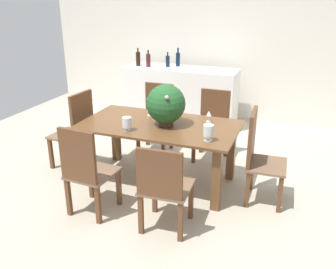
# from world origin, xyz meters

# --- Properties ---
(ground_plane) EXTENTS (7.04, 7.04, 0.00)m
(ground_plane) POSITION_xyz_m (0.00, 0.00, 0.00)
(ground_plane) COLOR #BCB29E
(back_wall) EXTENTS (6.40, 0.10, 2.60)m
(back_wall) POSITION_xyz_m (0.00, 2.60, 1.30)
(back_wall) COLOR silver
(back_wall) RESTS_ON ground
(dining_table) EXTENTS (1.81, 0.98, 0.74)m
(dining_table) POSITION_xyz_m (0.00, -0.16, 0.60)
(dining_table) COLOR brown
(dining_table) RESTS_ON ground
(chair_far_left) EXTENTS (0.46, 0.43, 0.96)m
(chair_far_left) POSITION_xyz_m (-0.41, 0.77, 0.53)
(chair_far_left) COLOR brown
(chair_far_left) RESTS_ON ground
(chair_near_left) EXTENTS (0.47, 0.49, 0.98)m
(chair_near_left) POSITION_xyz_m (-0.42, -1.10, 0.53)
(chair_near_left) COLOR brown
(chair_near_left) RESTS_ON ground
(chair_foot_end) EXTENTS (0.43, 0.49, 1.02)m
(chair_foot_end) POSITION_xyz_m (1.15, -0.16, 0.56)
(chair_foot_end) COLOR brown
(chair_foot_end) RESTS_ON ground
(chair_near_right) EXTENTS (0.49, 0.49, 0.90)m
(chair_near_right) POSITION_xyz_m (0.41, -1.09, 0.50)
(chair_near_right) COLOR brown
(chair_near_right) RESTS_ON ground
(chair_far_right) EXTENTS (0.44, 0.44, 0.94)m
(chair_far_right) POSITION_xyz_m (0.41, 0.77, 0.52)
(chair_far_right) COLOR brown
(chair_far_right) RESTS_ON ground
(chair_head_end) EXTENTS (0.49, 0.48, 1.02)m
(chair_head_end) POSITION_xyz_m (-1.14, -0.17, 0.55)
(chair_head_end) COLOR brown
(chair_head_end) RESTS_ON ground
(flower_centerpiece) EXTENTS (0.44, 0.44, 0.48)m
(flower_centerpiece) POSITION_xyz_m (0.08, -0.16, 0.99)
(flower_centerpiece) COLOR #4C3828
(flower_centerpiece) RESTS_ON dining_table
(crystal_vase_left) EXTENTS (0.10, 0.10, 0.15)m
(crystal_vase_left) POSITION_xyz_m (-0.25, -0.48, 0.83)
(crystal_vase_left) COLOR silver
(crystal_vase_left) RESTS_ON dining_table
(crystal_vase_center_near) EXTENTS (0.08, 0.08, 0.22)m
(crystal_vase_center_near) POSITION_xyz_m (-0.22, 0.08, 0.87)
(crystal_vase_center_near) COLOR silver
(crystal_vase_center_near) RESTS_ON dining_table
(crystal_vase_right) EXTENTS (0.11, 0.11, 0.17)m
(crystal_vase_right) POSITION_xyz_m (0.66, -0.45, 0.85)
(crystal_vase_right) COLOR silver
(crystal_vase_right) RESTS_ON dining_table
(wine_glass) EXTENTS (0.06, 0.06, 0.14)m
(wine_glass) POSITION_xyz_m (0.51, 0.12, 0.84)
(wine_glass) COLOR silver
(wine_glass) RESTS_ON dining_table
(kitchen_counter) EXTENTS (1.94, 0.60, 0.96)m
(kitchen_counter) POSITION_xyz_m (-0.49, 2.01, 0.48)
(kitchen_counter) COLOR white
(kitchen_counter) RESTS_ON ground
(wine_bottle_dark) EXTENTS (0.08, 0.08, 0.28)m
(wine_bottle_dark) POSITION_xyz_m (-1.04, 1.92, 1.07)
(wine_bottle_dark) COLOR #511E28
(wine_bottle_dark) RESTS_ON kitchen_counter
(wine_bottle_green) EXTENTS (0.08, 0.08, 0.31)m
(wine_bottle_green) POSITION_xyz_m (-1.24, 1.94, 1.08)
(wine_bottle_green) COLOR black
(wine_bottle_green) RESTS_ON kitchen_counter
(wine_bottle_clear) EXTENTS (0.07, 0.07, 0.31)m
(wine_bottle_clear) POSITION_xyz_m (-0.59, 2.15, 1.08)
(wine_bottle_clear) COLOR #0F1E38
(wine_bottle_clear) RESTS_ON kitchen_counter
(wine_bottle_amber) EXTENTS (0.07, 0.07, 0.25)m
(wine_bottle_amber) POSITION_xyz_m (-0.74, 2.05, 1.06)
(wine_bottle_amber) COLOR #0F1E38
(wine_bottle_amber) RESTS_ON kitchen_counter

